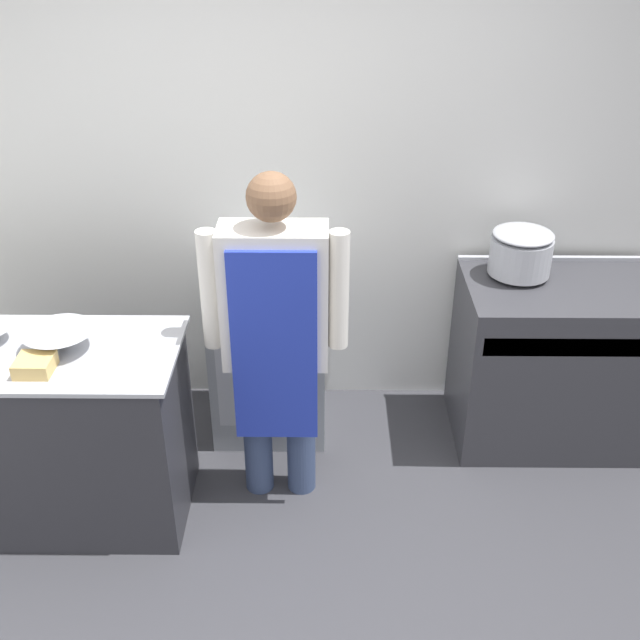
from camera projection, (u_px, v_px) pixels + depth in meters
ground_plane at (303, 615)px, 3.13m from camera, size 14.00×14.00×0.00m
wall_back at (309, 174)px, 3.90m from camera, size 8.00×0.05×2.70m
prep_counter at (51, 434)px, 3.45m from camera, size 1.26×0.64×0.90m
stove at (554, 362)px, 3.98m from camera, size 1.01×0.65×0.93m
fridge_unit at (270, 356)px, 4.06m from camera, size 0.60×0.56×0.88m
person_cook at (275, 327)px, 3.34m from camera, size 0.65×0.24×1.65m
mixing_bowl at (60, 340)px, 3.22m from camera, size 0.31×0.31×0.09m
plastic_tub at (35, 365)px, 3.08m from camera, size 0.15×0.15×0.06m
stock_pot at (521, 251)px, 3.79m from camera, size 0.31×0.31×0.24m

